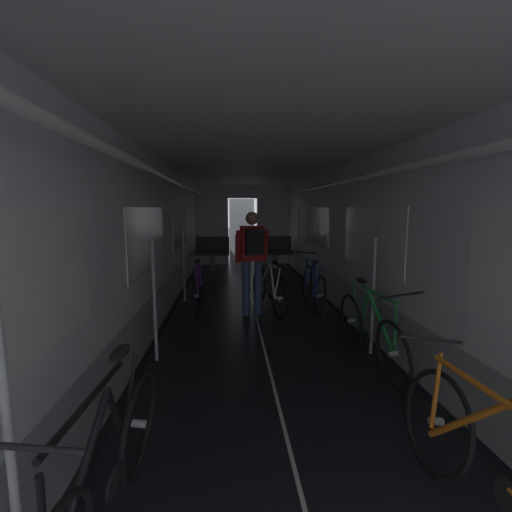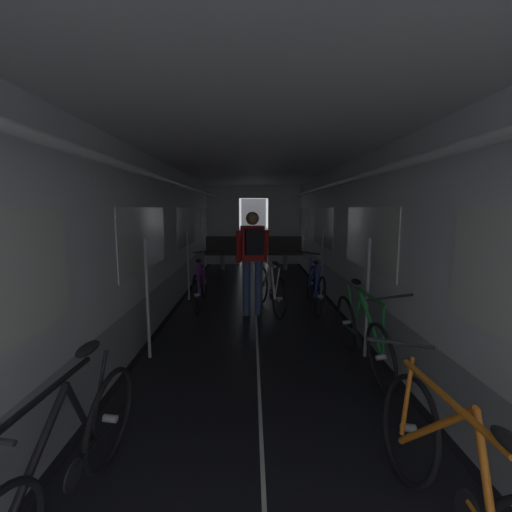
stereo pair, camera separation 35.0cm
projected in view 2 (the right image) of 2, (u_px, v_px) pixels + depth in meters
ground_plane at (264, 509)px, 2.02m from camera, size 60.00×60.00×0.00m
train_car_shell at (256, 211)px, 5.36m from camera, size 3.14×12.34×2.57m
bench_seat_far_left at (222, 250)px, 9.93m from camera, size 0.98×0.51×0.95m
bench_seat_far_right at (285, 250)px, 9.96m from camera, size 0.98×0.51×0.95m
bicycle_green at (362, 333)px, 3.81m from camera, size 0.44×1.69×0.95m
bicycle_orange at (459, 484)px, 1.72m from camera, size 0.44×1.69×0.96m
bicycle_black at (65, 467)px, 1.84m from camera, size 0.44×1.69×0.95m
bicycle_purple at (200, 285)px, 6.17m from camera, size 0.44×1.69×0.94m
bicycle_blue at (315, 287)px, 6.07m from camera, size 0.44×1.69×0.95m
person_cyclist_aisle at (253, 254)px, 5.58m from camera, size 0.55×0.43×1.69m
bicycle_white_in_aisle at (270, 288)px, 5.93m from camera, size 0.60×1.66×0.94m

